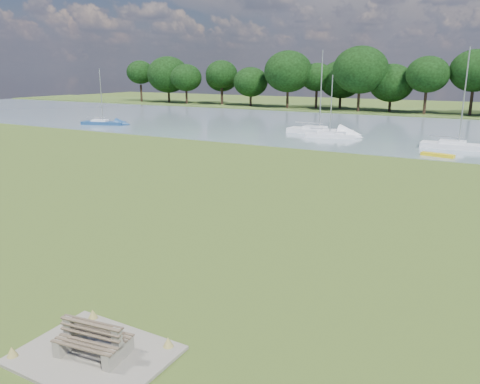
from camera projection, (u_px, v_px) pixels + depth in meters
The scene contains 11 objects.
ground at pixel (291, 221), 24.99m from camera, with size 220.00×220.00×0.00m, color #53652A.
river at pixel (419, 132), 60.47m from camera, with size 220.00×40.00×0.10m, color gray.
far_bank at pixel (446, 114), 85.81m from camera, with size 220.00×20.00×0.40m, color #4C6626.
concrete_pad at pixel (94, 355), 13.15m from camera, with size 4.20×3.20×0.10m, color gray.
bench_pair at pixel (93, 340), 13.03m from camera, with size 2.11×1.41×1.06m.
kayak at pixel (438, 155), 43.14m from camera, with size 2.96×0.69×0.30m, color yellow.
tree_line at pixel (433, 77), 81.82m from camera, with size 138.13×9.17×11.10m.
sailboat_0 at pixel (329, 134), 55.07m from camera, with size 5.94×3.15×7.20m.
sailboat_2 at pixel (458, 144), 47.26m from camera, with size 7.17×2.08×9.92m.
sailboat_3 at pixel (319, 129), 58.61m from camera, with size 8.16×2.47×10.13m.
sailboat_5 at pixel (103, 122), 67.95m from camera, with size 6.47×3.62×7.94m.
Camera 1 is at (9.21, -22.09, 7.84)m, focal length 35.00 mm.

